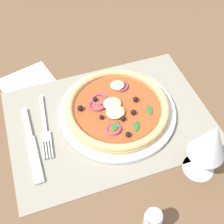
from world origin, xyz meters
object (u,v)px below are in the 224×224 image
fork (45,129)px  pepper_shaker (152,222)px  pizza (117,107)px  plate (117,111)px  wine_glass (211,141)px  knife (31,144)px  napkin (28,84)px

fork → pepper_shaker: bearing=31.9°
pizza → fork: bearing=-3.0°
fork → plate: bearing=92.3°
pizza → fork: pizza is taller
wine_glass → pepper_shaker: size_ratio=2.22×
knife → pepper_shaker: size_ratio=2.99×
pizza → knife: bearing=6.1°
plate → pepper_shaker: bearing=83.2°
napkin → pepper_shaker: 46.21cm
wine_glass → fork: bearing=-35.2°
pepper_shaker → pizza: bearing=-96.7°
plate → fork: (17.11, -0.91, -0.30)cm
plate → napkin: size_ratio=2.08×
plate → pizza: bearing=-28.6°
plate → knife: (20.70, 2.17, -0.27)cm
fork → napkin: bearing=-169.6°
pizza → plate: bearing=151.4°
fork → pepper_shaker: size_ratio=2.70×
knife → wine_glass: size_ratio=1.34×
plate → knife: bearing=6.0°
pizza → pepper_shaker: pepper_shaker is taller
plate → knife: plate is taller
plate → napkin: 24.89cm
knife → pizza: bearing=95.6°
pizza → pepper_shaker: (3.18, 26.88, 0.71)cm
knife → napkin: knife is taller
plate → fork: size_ratio=1.52×
knife → wine_glass: 37.17cm
pepper_shaker → napkin: bearing=-70.6°
fork → pizza: bearing=92.3°
napkin → pepper_shaker: pepper_shaker is taller
plate → pizza: pizza is taller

